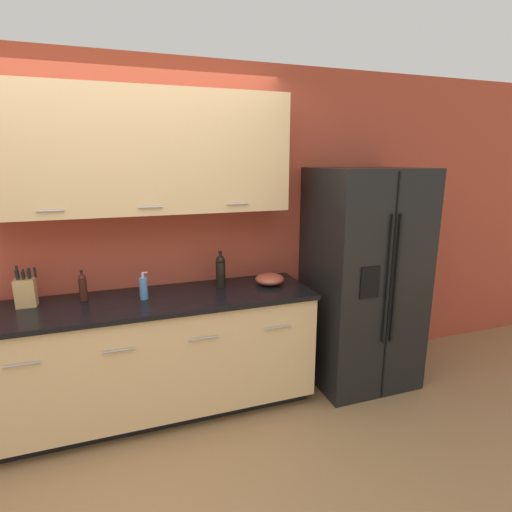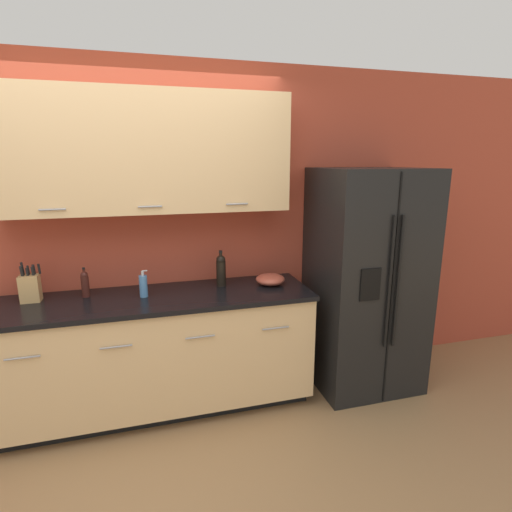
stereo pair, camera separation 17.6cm
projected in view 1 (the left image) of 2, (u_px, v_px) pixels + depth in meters
ground_plane at (141, 493)px, 2.30m from camera, size 14.00×14.00×0.00m
wall_back at (127, 214)px, 2.94m from camera, size 10.00×0.39×2.60m
counter_unit at (160, 355)px, 2.96m from camera, size 2.28×0.64×0.91m
refrigerator at (362, 278)px, 3.34m from camera, size 0.83×0.76×1.81m
knife_block at (26, 292)px, 2.67m from camera, size 0.14×0.10×0.28m
wine_bottle at (221, 270)px, 3.09m from camera, size 0.08×0.08×0.28m
soap_dispenser at (144, 288)px, 2.82m from camera, size 0.06×0.06×0.20m
oil_bottle at (83, 287)px, 2.79m from camera, size 0.05×0.05×0.22m
mixing_bowl at (270, 279)px, 3.16m from camera, size 0.23×0.23×0.09m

